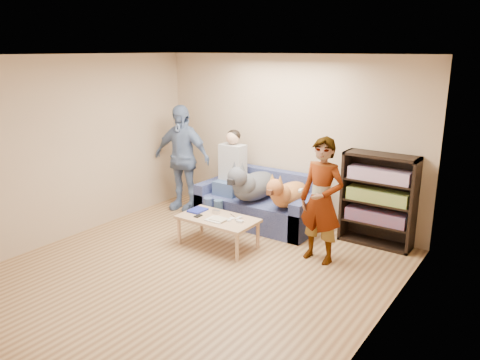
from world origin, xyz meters
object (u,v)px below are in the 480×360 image
Objects in this scene: person_standing_left at (182,158)px; coffee_table at (218,221)px; notebook_blue at (198,210)px; camera_silver at (216,212)px; person_standing_right at (321,201)px; person_seated at (229,173)px; bookshelf at (379,198)px; dog_gray at (252,185)px; sofa at (259,206)px; dog_tan at (288,194)px.

coffee_table is at bearing -40.69° from person_standing_left.
notebook_blue is 2.36× the size of camera_silver.
person_seated is (-1.87, 0.58, -0.04)m from person_standing_right.
person_standing_left reaches higher than bookshelf.
person_standing_left is at bearing -177.71° from person_seated.
dog_gray is at bearing -9.46° from person_standing_left.
person_seated is (-0.39, 0.85, 0.33)m from camera_silver.
person_seated is at bearing 168.23° from person_standing_right.
sofa reaches higher than camera_silver.
person_seated is at bearing 114.51° from camera_silver.
dog_tan is (-0.78, 0.54, -0.18)m from person_standing_right.
coffee_table is at bearing -7.13° from notebook_blue.
person_standing_right is 1.48× the size of coffee_table.
person_standing_right is 1.40× the size of dog_tan.
person_standing_left is 1.46m from notebook_blue.
dog_gray is 1.86m from bookshelf.
dog_tan is at bearing 42.06° from notebook_blue.
bookshelf is at bearing 13.39° from dog_gray.
dog_tan is at bearing 58.26° from coffee_table.
camera_silver is at bearing -97.13° from dog_gray.
sofa is 1.64× the size of dog_tan.
person_standing_left is at bearing 147.51° from coffee_table.
sofa is (-1.37, 0.70, -0.53)m from person_standing_right.
notebook_blue is 0.96m from dog_gray.
dog_tan is at bearing 150.98° from person_standing_right.
person_standing_right is at bearing 10.48° from camera_silver.
notebook_blue is 0.20× the size of bookshelf.
notebook_blue is at bearing -165.96° from camera_silver.
notebook_blue is 2.54m from bookshelf.
person_standing_right is 1.63m from sofa.
dog_gray is (0.38, 0.85, 0.24)m from notebook_blue.
person_standing_left is 1.63m from camera_silver.
person_standing_right reaches higher than coffee_table.
bookshelf is (1.80, 0.23, 0.40)m from sofa.
dog_gray reaches higher than dog_tan.
notebook_blue is at bearing -137.94° from dog_tan.
notebook_blue is 0.22× the size of dog_tan.
person_standing_left reaches higher than sofa.
person_standing_left is 1.54× the size of dog_tan.
person_standing_right reaches higher than sofa.
dog_tan is at bearing 2.80° from dog_gray.
person_standing_left is 1.81m from coffee_table.
person_standing_left is 3.28m from bookshelf.
person_standing_right reaches higher than notebook_blue.
sofa is (0.11, 0.98, -0.16)m from camera_silver.
dog_tan reaches higher than sofa.
bookshelf reaches higher than sofa.
bookshelf is at bearing 36.71° from coffee_table.
bookshelf reaches higher than dog_tan.
person_standing_right is 1.27× the size of dog_gray.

